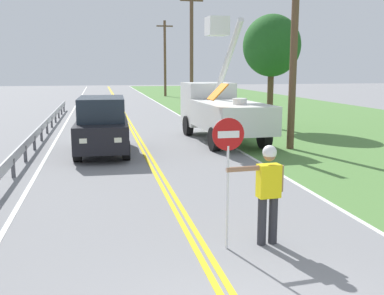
{
  "coord_description": "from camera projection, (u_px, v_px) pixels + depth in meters",
  "views": [
    {
      "loc": [
        -1.68,
        -4.08,
        3.17
      ],
      "look_at": [
        0.57,
        6.77,
        1.2
      ],
      "focal_mm": 42.15,
      "sensor_mm": 36.0,
      "label": 1
    }
  ],
  "objects": [
    {
      "name": "flagger_worker",
      "position": [
        268.0,
        188.0,
        8.03
      ],
      "size": [
        1.09,
        0.27,
        1.83
      ],
      "color": "#2D2D33",
      "rests_on": "ground"
    },
    {
      "name": "centerline_yellow_left",
      "position": [
        130.0,
        128.0,
        24.09
      ],
      "size": [
        0.11,
        110.0,
        0.01
      ],
      "primitive_type": "cube",
      "color": "yellow",
      "rests_on": "ground"
    },
    {
      "name": "utility_pole_mid",
      "position": [
        192.0,
        49.0,
        35.06
      ],
      "size": [
        1.8,
        0.28,
        8.85
      ],
      "color": "brown",
      "rests_on": "ground"
    },
    {
      "name": "guardrail_left_shoulder",
      "position": [
        38.0,
        133.0,
        18.61
      ],
      "size": [
        0.1,
        32.0,
        0.71
      ],
      "color": "#9EA0A3",
      "rests_on": "ground"
    },
    {
      "name": "roadside_tree_verge",
      "position": [
        272.0,
        46.0,
        23.41
      ],
      "size": [
        3.0,
        3.0,
        5.9
      ],
      "color": "brown",
      "rests_on": "ground"
    },
    {
      "name": "grass_verge_right",
      "position": [
        330.0,
        122.0,
        26.42
      ],
      "size": [
        16.0,
        110.0,
        0.01
      ],
      "primitive_type": "cube",
      "color": "#517F3D",
      "rests_on": "ground"
    },
    {
      "name": "stop_sign_paddle",
      "position": [
        228.0,
        154.0,
        7.71
      ],
      "size": [
        0.56,
        0.04,
        2.33
      ],
      "color": "silver",
      "rests_on": "ground"
    },
    {
      "name": "utility_pole_far",
      "position": [
        165.0,
        57.0,
        50.03
      ],
      "size": [
        1.8,
        0.28,
        8.27
      ],
      "color": "brown",
      "rests_on": "ground"
    },
    {
      "name": "utility_bucket_truck",
      "position": [
        220.0,
        108.0,
        19.81
      ],
      "size": [
        2.67,
        6.9,
        5.36
      ],
      "color": "silver",
      "rests_on": "ground"
    },
    {
      "name": "edge_line_right",
      "position": [
        197.0,
        126.0,
        24.82
      ],
      "size": [
        0.12,
        110.0,
        0.01
      ],
      "primitive_type": "cube",
      "color": "silver",
      "rests_on": "ground"
    },
    {
      "name": "centerline_yellow_right",
      "position": [
        133.0,
        128.0,
        24.12
      ],
      "size": [
        0.11,
        110.0,
        0.01
      ],
      "primitive_type": "cube",
      "color": "yellow",
      "rests_on": "ground"
    },
    {
      "name": "utility_pole_near",
      "position": [
        295.0,
        29.0,
        17.06
      ],
      "size": [
        1.8,
        0.28,
        8.82
      ],
      "color": "brown",
      "rests_on": "ground"
    },
    {
      "name": "edge_line_left",
      "position": [
        62.0,
        129.0,
        23.39
      ],
      "size": [
        0.12,
        110.0,
        0.01
      ],
      "primitive_type": "cube",
      "color": "silver",
      "rests_on": "ground"
    },
    {
      "name": "oncoming_suv_nearest",
      "position": [
        102.0,
        125.0,
        16.71
      ],
      "size": [
        2.04,
        4.66,
        2.1
      ],
      "color": "black",
      "rests_on": "ground"
    }
  ]
}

